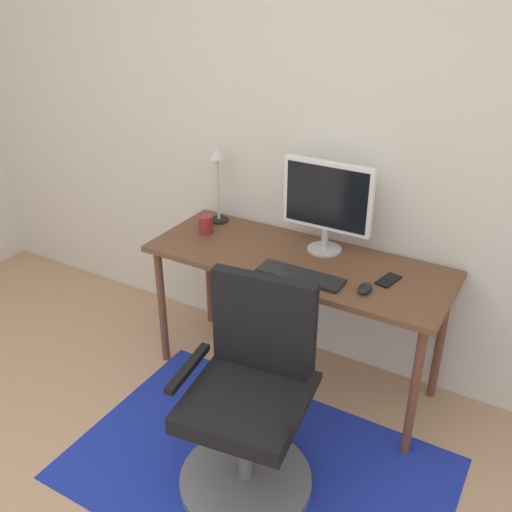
{
  "coord_description": "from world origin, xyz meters",
  "views": [
    {
      "loc": [
        1.22,
        -0.52,
        2.12
      ],
      "look_at": [
        -0.0,
        1.58,
        0.86
      ],
      "focal_mm": 39.95,
      "sensor_mm": 36.0,
      "label": 1
    }
  ],
  "objects_px": {
    "desk": "(297,272)",
    "keyboard": "(300,275)",
    "computer_mouse": "(365,288)",
    "cell_phone": "(388,280)",
    "desk_lamp": "(217,170)",
    "monitor": "(327,200)",
    "coffee_cup": "(206,224)",
    "office_chair": "(250,413)"
  },
  "relations": [
    {
      "from": "desk",
      "to": "keyboard",
      "type": "height_order",
      "value": "keyboard"
    },
    {
      "from": "computer_mouse",
      "to": "cell_phone",
      "type": "distance_m",
      "value": 0.16
    },
    {
      "from": "computer_mouse",
      "to": "desk_lamp",
      "type": "xyz_separation_m",
      "value": [
        -1.03,
        0.34,
        0.3
      ]
    },
    {
      "from": "monitor",
      "to": "computer_mouse",
      "type": "relative_size",
      "value": 4.67
    },
    {
      "from": "coffee_cup",
      "to": "desk_lamp",
      "type": "relative_size",
      "value": 0.23
    },
    {
      "from": "coffee_cup",
      "to": "monitor",
      "type": "bearing_deg",
      "value": 11.39
    },
    {
      "from": "keyboard",
      "to": "desk_lamp",
      "type": "distance_m",
      "value": 0.86
    },
    {
      "from": "desk",
      "to": "cell_phone",
      "type": "xyz_separation_m",
      "value": [
        0.48,
        0.01,
        0.08
      ]
    },
    {
      "from": "monitor",
      "to": "desk_lamp",
      "type": "distance_m",
      "value": 0.7
    },
    {
      "from": "desk_lamp",
      "to": "office_chair",
      "type": "distance_m",
      "value": 1.4
    },
    {
      "from": "keyboard",
      "to": "coffee_cup",
      "type": "xyz_separation_m",
      "value": [
        -0.69,
        0.19,
        0.04
      ]
    },
    {
      "from": "monitor",
      "to": "computer_mouse",
      "type": "height_order",
      "value": "monitor"
    },
    {
      "from": "monitor",
      "to": "keyboard",
      "type": "distance_m",
      "value": 0.43
    },
    {
      "from": "cell_phone",
      "to": "desk_lamp",
      "type": "xyz_separation_m",
      "value": [
        -1.09,
        0.19,
        0.31
      ]
    },
    {
      "from": "computer_mouse",
      "to": "cell_phone",
      "type": "height_order",
      "value": "computer_mouse"
    },
    {
      "from": "cell_phone",
      "to": "desk_lamp",
      "type": "distance_m",
      "value": 1.15
    },
    {
      "from": "desk",
      "to": "office_chair",
      "type": "relative_size",
      "value": 1.61
    },
    {
      "from": "coffee_cup",
      "to": "office_chair",
      "type": "relative_size",
      "value": 0.11
    },
    {
      "from": "computer_mouse",
      "to": "keyboard",
      "type": "bearing_deg",
      "value": -175.07
    },
    {
      "from": "keyboard",
      "to": "desk_lamp",
      "type": "relative_size",
      "value": 0.97
    },
    {
      "from": "monitor",
      "to": "cell_phone",
      "type": "bearing_deg",
      "value": -20.1
    },
    {
      "from": "cell_phone",
      "to": "office_chair",
      "type": "bearing_deg",
      "value": -101.07
    },
    {
      "from": "monitor",
      "to": "cell_phone",
      "type": "distance_m",
      "value": 0.51
    },
    {
      "from": "cell_phone",
      "to": "office_chair",
      "type": "height_order",
      "value": "office_chair"
    },
    {
      "from": "keyboard",
      "to": "cell_phone",
      "type": "height_order",
      "value": "keyboard"
    },
    {
      "from": "computer_mouse",
      "to": "desk_lamp",
      "type": "bearing_deg",
      "value": 161.94
    },
    {
      "from": "coffee_cup",
      "to": "desk_lamp",
      "type": "height_order",
      "value": "desk_lamp"
    },
    {
      "from": "keyboard",
      "to": "desk",
      "type": "bearing_deg",
      "value": 121.04
    },
    {
      "from": "desk",
      "to": "desk_lamp",
      "type": "bearing_deg",
      "value": 162.23
    },
    {
      "from": "monitor",
      "to": "office_chair",
      "type": "distance_m",
      "value": 1.12
    },
    {
      "from": "monitor",
      "to": "coffee_cup",
      "type": "height_order",
      "value": "monitor"
    },
    {
      "from": "desk",
      "to": "desk_lamp",
      "type": "distance_m",
      "value": 0.75
    },
    {
      "from": "computer_mouse",
      "to": "desk_lamp",
      "type": "distance_m",
      "value": 1.12
    },
    {
      "from": "keyboard",
      "to": "office_chair",
      "type": "bearing_deg",
      "value": -84.68
    },
    {
      "from": "monitor",
      "to": "cell_phone",
      "type": "relative_size",
      "value": 3.47
    },
    {
      "from": "desk",
      "to": "desk_lamp",
      "type": "relative_size",
      "value": 3.55
    },
    {
      "from": "cell_phone",
      "to": "office_chair",
      "type": "distance_m",
      "value": 0.91
    },
    {
      "from": "desk_lamp",
      "to": "desk",
      "type": "bearing_deg",
      "value": -17.77
    },
    {
      "from": "keyboard",
      "to": "coffee_cup",
      "type": "bearing_deg",
      "value": 164.56
    },
    {
      "from": "monitor",
      "to": "desk_lamp",
      "type": "relative_size",
      "value": 1.09
    },
    {
      "from": "desk",
      "to": "office_chair",
      "type": "height_order",
      "value": "office_chair"
    },
    {
      "from": "coffee_cup",
      "to": "desk",
      "type": "bearing_deg",
      "value": -2.15
    }
  ]
}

